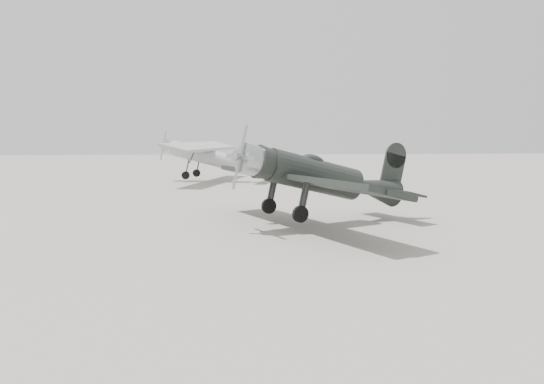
# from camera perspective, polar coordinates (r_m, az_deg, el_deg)

# --- Properties ---
(ground) EXTENTS (160.00, 160.00, 0.00)m
(ground) POSITION_cam_1_polar(r_m,az_deg,el_deg) (17.19, -5.03, -5.81)
(ground) COLOR gray
(ground) RESTS_ON ground
(lowwing_monoplane) EXTENTS (8.29, 10.79, 3.56)m
(lowwing_monoplane) POSITION_cam_1_polar(r_m,az_deg,el_deg) (21.02, 5.32, 1.57)
(lowwing_monoplane) COLOR black
(lowwing_monoplane) RESTS_ON ground
(highwing_monoplane) EXTENTS (8.57, 11.93, 3.39)m
(highwing_monoplane) POSITION_cam_1_polar(r_m,az_deg,el_deg) (40.73, -6.67, 4.11)
(highwing_monoplane) COLOR #9FA2A5
(highwing_monoplane) RESTS_ON ground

